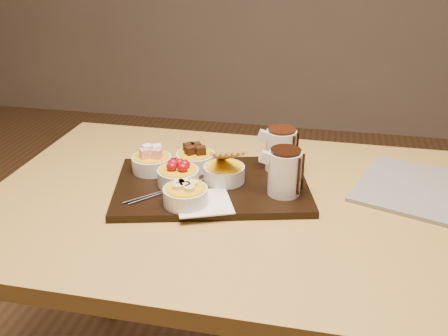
% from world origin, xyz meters
% --- Properties ---
extents(dining_table, '(1.20, 0.80, 0.75)m').
position_xyz_m(dining_table, '(0.00, 0.00, 0.65)').
color(dining_table, '#B79044').
rests_on(dining_table, ground).
extents(serving_board, '(0.52, 0.41, 0.02)m').
position_xyz_m(serving_board, '(-0.07, 0.03, 0.76)').
color(serving_board, black).
rests_on(serving_board, dining_table).
extents(napkin, '(0.16, 0.16, 0.00)m').
position_xyz_m(napkin, '(-0.07, -0.07, 0.77)').
color(napkin, white).
rests_on(napkin, serving_board).
extents(bowl_marshmallows, '(0.10, 0.10, 0.04)m').
position_xyz_m(bowl_marshmallows, '(-0.24, 0.07, 0.79)').
color(bowl_marshmallows, silver).
rests_on(bowl_marshmallows, serving_board).
extents(bowl_cake, '(0.10, 0.10, 0.04)m').
position_xyz_m(bowl_cake, '(-0.14, 0.11, 0.79)').
color(bowl_cake, silver).
rests_on(bowl_cake, serving_board).
extents(bowl_strawberries, '(0.10, 0.10, 0.04)m').
position_xyz_m(bowl_strawberries, '(-0.15, 0.01, 0.79)').
color(bowl_strawberries, silver).
rests_on(bowl_strawberries, serving_board).
extents(bowl_biscotti, '(0.10, 0.10, 0.04)m').
position_xyz_m(bowl_biscotti, '(-0.05, 0.05, 0.79)').
color(bowl_biscotti, silver).
rests_on(bowl_biscotti, serving_board).
extents(bowl_bananas, '(0.10, 0.10, 0.04)m').
position_xyz_m(bowl_bananas, '(-0.11, -0.08, 0.79)').
color(bowl_bananas, silver).
rests_on(bowl_bananas, serving_board).
extents(pitcher_dark_chocolate, '(0.09, 0.09, 0.10)m').
position_xyz_m(pitcher_dark_chocolate, '(0.10, 0.01, 0.82)').
color(pitcher_dark_chocolate, silver).
rests_on(pitcher_dark_chocolate, serving_board).
extents(pitcher_milk_chocolate, '(0.09, 0.09, 0.10)m').
position_xyz_m(pitcher_milk_chocolate, '(0.08, 0.14, 0.82)').
color(pitcher_milk_chocolate, silver).
rests_on(pitcher_milk_chocolate, serving_board).
extents(fondue_skewers, '(0.21, 0.20, 0.01)m').
position_xyz_m(fondue_skewers, '(-0.15, -0.02, 0.77)').
color(fondue_skewers, silver).
rests_on(fondue_skewers, serving_board).
extents(newspaper, '(0.43, 0.38, 0.01)m').
position_xyz_m(newspaper, '(0.46, 0.11, 0.76)').
color(newspaper, beige).
rests_on(newspaper, dining_table).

